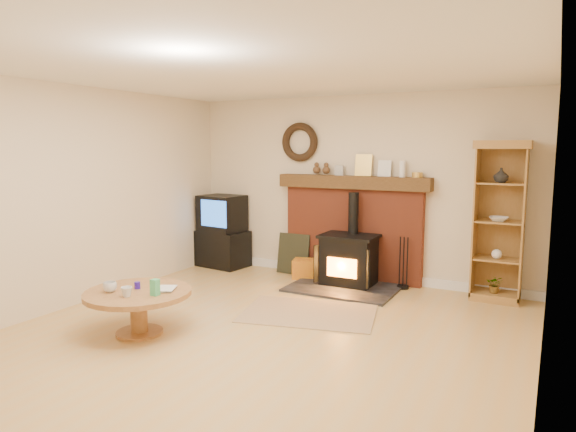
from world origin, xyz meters
The scene contains 11 objects.
ground centered at (0.00, 0.00, 0.00)m, with size 5.50×5.50×0.00m, color tan.
room_shell centered at (-0.02, 0.09, 1.72)m, with size 5.02×5.52×2.61m.
chimney_breast centered at (0.00, 2.67, 0.80)m, with size 2.20×0.22×1.78m.
wood_stove centered at (0.09, 2.27, 0.34)m, with size 1.40×1.00×1.26m.
area_rug centered at (0.12, 0.98, 0.01)m, with size 1.48×1.02×0.01m, color brown.
tv_unit centered at (-2.10, 2.47, 0.54)m, with size 0.83×0.63×1.13m.
curio_cabinet centered at (1.94, 2.55, 0.98)m, with size 0.63×0.45×1.96m.
firelog_box centered at (-0.55, 2.40, 0.14)m, with size 0.44×0.28×0.28m, color gold.
leaning_painting centered at (-0.88, 2.55, 0.30)m, with size 0.50×0.03×0.60m, color black.
fire_tools centered at (0.79, 2.50, 0.13)m, with size 0.16×0.16×0.70m.
coffee_table centered at (-1.13, -0.40, 0.37)m, with size 1.06×1.06×0.61m.
Camera 1 is at (2.53, -4.12, 1.89)m, focal length 32.00 mm.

